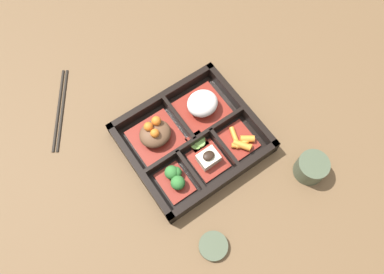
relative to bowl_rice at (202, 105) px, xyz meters
The scene contains 12 objects.
ground_plane 0.09m from the bowl_rice, 141.95° to the right, with size 3.00×3.00×0.00m, color brown.
bento_base 0.08m from the bowl_rice, 141.95° to the right, with size 0.28×0.25×0.01m.
bento_rim 0.08m from the bowl_rice, 140.05° to the right, with size 0.28×0.25×0.04m.
bowl_stew 0.12m from the bowl_rice, behind, with size 0.10×0.10×0.05m.
bowl_rice is the anchor object (origin of this frame).
bowl_greens 0.18m from the bowl_rice, 143.79° to the right, with size 0.06×0.08×0.04m.
bowl_tofu 0.13m from the bowl_rice, 121.18° to the right, with size 0.07×0.08×0.04m.
bowl_carrots 0.12m from the bowl_rice, 79.99° to the right, with size 0.06×0.08×0.02m.
bowl_pickles 0.08m from the bowl_rice, 131.49° to the right, with size 0.04×0.04×0.01m.
tea_cup 0.27m from the bowl_rice, 67.72° to the right, with size 0.06×0.06×0.05m.
chopsticks 0.33m from the bowl_rice, 144.35° to the left, with size 0.13×0.18×0.01m.
sauce_dish 0.30m from the bowl_rice, 121.40° to the right, with size 0.06×0.06×0.01m.
Camera 1 is at (-0.18, -0.26, 0.77)m, focal length 35.00 mm.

